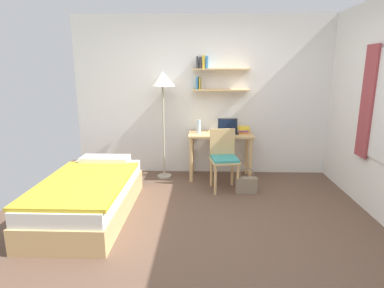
{
  "coord_description": "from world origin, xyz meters",
  "views": [
    {
      "loc": [
        -0.08,
        -3.32,
        1.77
      ],
      "look_at": [
        -0.21,
        0.51,
        0.85
      ],
      "focal_mm": 29.83,
      "sensor_mm": 36.0,
      "label": 1
    }
  ],
  "objects_px": {
    "desk": "(220,142)",
    "book_stack": "(244,130)",
    "desk_chair": "(224,156)",
    "laptop": "(228,129)",
    "standing_lamp": "(163,85)",
    "handbag": "(246,184)",
    "bed": "(89,196)",
    "water_bottle": "(199,126)"
  },
  "relations": [
    {
      "from": "desk_chair",
      "to": "laptop",
      "type": "distance_m",
      "value": 0.62
    },
    {
      "from": "bed",
      "to": "desk",
      "type": "bearing_deg",
      "value": 40.32
    },
    {
      "from": "desk",
      "to": "laptop",
      "type": "relative_size",
      "value": 3.16
    },
    {
      "from": "bed",
      "to": "desk_chair",
      "type": "bearing_deg",
      "value": 28.81
    },
    {
      "from": "book_stack",
      "to": "bed",
      "type": "bearing_deg",
      "value": -144.45
    },
    {
      "from": "desk",
      "to": "handbag",
      "type": "height_order",
      "value": "desk"
    },
    {
      "from": "desk",
      "to": "standing_lamp",
      "type": "height_order",
      "value": "standing_lamp"
    },
    {
      "from": "desk_chair",
      "to": "water_bottle",
      "type": "xyz_separation_m",
      "value": [
        -0.38,
        0.5,
        0.36
      ]
    },
    {
      "from": "water_bottle",
      "to": "book_stack",
      "type": "bearing_deg",
      "value": 2.14
    },
    {
      "from": "handbag",
      "to": "water_bottle",
      "type": "bearing_deg",
      "value": 136.49
    },
    {
      "from": "desk_chair",
      "to": "book_stack",
      "type": "relative_size",
      "value": 3.63
    },
    {
      "from": "desk",
      "to": "book_stack",
      "type": "distance_m",
      "value": 0.42
    },
    {
      "from": "desk",
      "to": "handbag",
      "type": "bearing_deg",
      "value": -61.84
    },
    {
      "from": "desk_chair",
      "to": "laptop",
      "type": "bearing_deg",
      "value": 80.32
    },
    {
      "from": "desk_chair",
      "to": "book_stack",
      "type": "bearing_deg",
      "value": 56.82
    },
    {
      "from": "desk_chair",
      "to": "laptop",
      "type": "relative_size",
      "value": 2.74
    },
    {
      "from": "bed",
      "to": "desk",
      "type": "height_order",
      "value": "desk"
    },
    {
      "from": "standing_lamp",
      "to": "handbag",
      "type": "relative_size",
      "value": 4.46
    },
    {
      "from": "laptop",
      "to": "handbag",
      "type": "xyz_separation_m",
      "value": [
        0.23,
        -0.69,
        -0.68
      ]
    },
    {
      "from": "bed",
      "to": "water_bottle",
      "type": "bearing_deg",
      "value": 47.32
    },
    {
      "from": "standing_lamp",
      "to": "desk",
      "type": "bearing_deg",
      "value": -0.08
    },
    {
      "from": "desk_chair",
      "to": "standing_lamp",
      "type": "height_order",
      "value": "standing_lamp"
    },
    {
      "from": "book_stack",
      "to": "standing_lamp",
      "type": "bearing_deg",
      "value": -178.29
    },
    {
      "from": "desk",
      "to": "laptop",
      "type": "distance_m",
      "value": 0.24
    },
    {
      "from": "desk",
      "to": "laptop",
      "type": "height_order",
      "value": "laptop"
    },
    {
      "from": "laptop",
      "to": "handbag",
      "type": "relative_size",
      "value": 0.84
    },
    {
      "from": "desk_chair",
      "to": "book_stack",
      "type": "xyz_separation_m",
      "value": [
        0.34,
        0.53,
        0.3
      ]
    },
    {
      "from": "bed",
      "to": "book_stack",
      "type": "relative_size",
      "value": 7.66
    },
    {
      "from": "laptop",
      "to": "book_stack",
      "type": "relative_size",
      "value": 1.32
    },
    {
      "from": "desk",
      "to": "water_bottle",
      "type": "distance_m",
      "value": 0.44
    },
    {
      "from": "bed",
      "to": "standing_lamp",
      "type": "relative_size",
      "value": 1.09
    },
    {
      "from": "bed",
      "to": "book_stack",
      "type": "height_order",
      "value": "book_stack"
    },
    {
      "from": "bed",
      "to": "book_stack",
      "type": "xyz_separation_m",
      "value": [
        2.05,
        1.46,
        0.56
      ]
    },
    {
      "from": "laptop",
      "to": "desk",
      "type": "bearing_deg",
      "value": -161.06
    },
    {
      "from": "desk",
      "to": "water_bottle",
      "type": "height_order",
      "value": "water_bottle"
    },
    {
      "from": "water_bottle",
      "to": "book_stack",
      "type": "xyz_separation_m",
      "value": [
        0.72,
        0.03,
        -0.05
      ]
    },
    {
      "from": "bed",
      "to": "desk",
      "type": "distance_m",
      "value": 2.23
    },
    {
      "from": "desk_chair",
      "to": "handbag",
      "type": "relative_size",
      "value": 2.31
    },
    {
      "from": "standing_lamp",
      "to": "water_bottle",
      "type": "relative_size",
      "value": 8.01
    },
    {
      "from": "desk",
      "to": "book_stack",
      "type": "relative_size",
      "value": 4.18
    },
    {
      "from": "book_stack",
      "to": "handbag",
      "type": "bearing_deg",
      "value": -91.69
    },
    {
      "from": "standing_lamp",
      "to": "water_bottle",
      "type": "bearing_deg",
      "value": 1.17
    }
  ]
}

